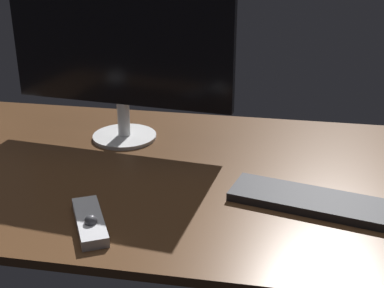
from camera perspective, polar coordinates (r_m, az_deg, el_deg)
desk at (r=137.26cm, az=-3.46°, el=-3.06°), size 140.00×84.00×2.00cm
monitor at (r=148.66cm, az=-7.58°, el=9.94°), size 62.78×18.17×45.03cm
keyboard at (r=122.98cm, az=12.73°, el=-5.92°), size 38.65×19.42×1.93cm
media_remote at (r=114.20cm, az=-10.69°, el=-8.01°), size 13.01×18.34×3.93cm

